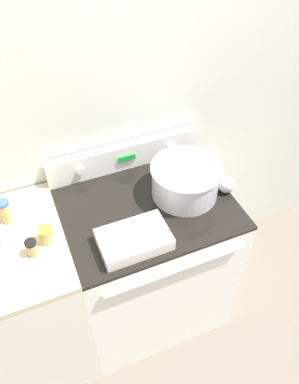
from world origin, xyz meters
TOP-DOWN VIEW (x-y plane):
  - ground_plane at (0.00, 0.00)m, footprint 12.00×12.00m
  - kitchen_wall at (0.00, 0.68)m, footprint 8.00×0.05m
  - stove_range at (0.00, 0.32)m, footprint 0.81×0.67m
  - control_panel at (0.00, 0.62)m, footprint 0.81×0.07m
  - side_counter at (-0.68, 0.32)m, footprint 0.54×0.64m
  - mixing_bowl at (0.20, 0.32)m, footprint 0.34×0.34m
  - casserole_dish at (-0.14, 0.13)m, footprint 0.30×0.19m
  - ladle at (0.39, 0.27)m, footprint 0.08×0.26m
  - spice_jar_yellow_cap at (-0.48, 0.28)m, footprint 0.06×0.06m
  - spice_jar_black_cap at (-0.54, 0.23)m, footprint 0.05×0.05m
  - spice_jar_blue_cap at (-0.61, 0.46)m, footprint 0.06×0.06m

SIDE VIEW (x-z plane):
  - ground_plane at x=0.00m, z-range 0.00..0.00m
  - stove_range at x=0.00m, z-range 0.00..0.94m
  - side_counter at x=-0.68m, z-range 0.00..0.95m
  - casserole_dish at x=-0.14m, z-range 0.95..1.01m
  - ladle at x=0.39m, z-range 0.94..1.02m
  - spice_jar_black_cap at x=-0.54m, z-range 0.95..1.03m
  - spice_jar_yellow_cap at x=-0.48m, z-range 0.95..1.03m
  - control_panel at x=0.00m, z-range 0.94..1.09m
  - spice_jar_blue_cap at x=-0.61m, z-range 0.95..1.07m
  - mixing_bowl at x=0.20m, z-range 0.95..1.12m
  - kitchen_wall at x=0.00m, z-range 0.00..2.50m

